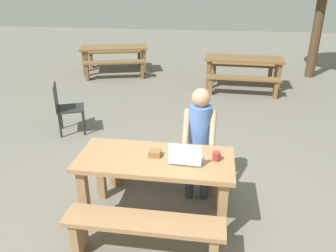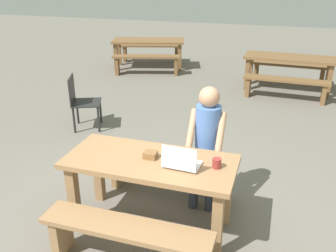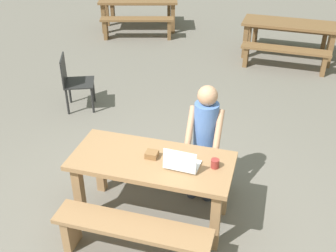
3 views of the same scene
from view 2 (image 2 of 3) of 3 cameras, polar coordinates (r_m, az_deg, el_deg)
ground_plane at (r=3.85m, az=-2.58°, el=-15.07°), size 30.00×30.00×0.00m
picnic_table_front at (r=3.50m, az=-2.76°, el=-7.10°), size 1.61×0.72×0.75m
bench_near at (r=3.21m, az=-6.55°, el=-16.84°), size 1.48×0.30×0.44m
bench_far at (r=4.14m, az=0.22°, el=-6.59°), size 1.48×0.30×0.44m
laptop at (r=3.27m, az=2.09°, el=-5.61°), size 0.33×0.25×0.23m
small_pouch at (r=3.45m, az=-2.76°, el=-4.51°), size 0.12×0.11×0.06m
coffee_mug at (r=3.30m, az=7.63°, el=-5.77°), size 0.08×0.08×0.09m
person_seated at (r=3.81m, az=6.05°, el=-2.13°), size 0.37×0.39×1.32m
plastic_chair at (r=5.96m, az=-13.40°, el=3.86°), size 0.58×0.58×0.86m
picnic_table_mid at (r=9.60m, az=-3.09°, el=12.65°), size 1.96×1.25×0.73m
bench_mid_south at (r=8.99m, az=-3.40°, el=10.16°), size 1.65×0.74×0.47m
bench_mid_north at (r=10.33m, az=-2.75°, el=11.90°), size 1.65×0.74×0.47m
picnic_table_rear at (r=8.09m, az=18.40°, el=9.44°), size 1.84×0.78×0.73m
bench_rear_south at (r=7.53m, az=17.88°, el=6.25°), size 1.64×0.36×0.43m
bench_rear_north at (r=8.78m, az=18.37°, el=8.52°), size 1.64×0.36×0.43m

